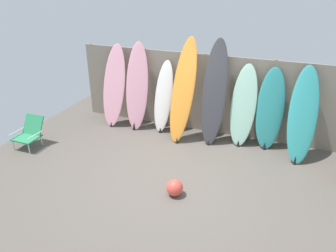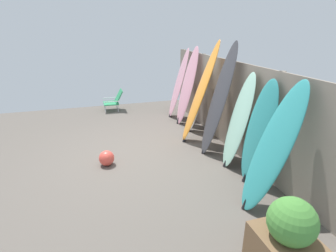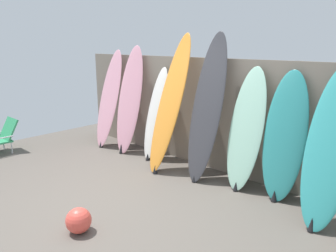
# 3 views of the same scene
# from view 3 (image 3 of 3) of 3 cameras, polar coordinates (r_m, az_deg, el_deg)

# --- Properties ---
(ground) EXTENTS (7.68, 7.68, 0.00)m
(ground) POSITION_cam_3_polar(r_m,az_deg,el_deg) (4.36, -10.33, -13.60)
(ground) COLOR #5B544C
(fence_back) EXTENTS (6.08, 0.11, 1.80)m
(fence_back) POSITION_cam_3_polar(r_m,az_deg,el_deg) (5.40, 6.64, 2.15)
(fence_back) COLOR gray
(fence_back) RESTS_ON ground
(surfboard_pink_0) EXTENTS (0.62, 0.62, 1.91)m
(surfboard_pink_0) POSITION_cam_3_polar(r_m,az_deg,el_deg) (6.61, -10.24, 4.62)
(surfboard_pink_0) COLOR pink
(surfboard_pink_0) RESTS_ON ground
(surfboard_pink_1) EXTENTS (0.60, 0.63, 1.99)m
(surfboard_pink_1) POSITION_cam_3_polar(r_m,az_deg,el_deg) (6.16, -6.72, 4.44)
(surfboard_pink_1) COLOR pink
(surfboard_pink_1) RESTS_ON ground
(surfboard_white_2) EXTENTS (0.50, 0.54, 1.63)m
(surfboard_white_2) POSITION_cam_3_polar(r_m,az_deg,el_deg) (5.77, -2.18, 2.06)
(surfboard_white_2) COLOR white
(surfboard_white_2) RESTS_ON ground
(surfboard_orange_3) EXTENTS (0.60, 0.86, 2.20)m
(surfboard_orange_3) POSITION_cam_3_polar(r_m,az_deg,el_deg) (5.20, 0.33, 3.92)
(surfboard_orange_3) COLOR orange
(surfboard_orange_3) RESTS_ON ground
(surfboard_charcoal_4) EXTENTS (0.52, 0.63, 2.20)m
(surfboard_charcoal_4) POSITION_cam_3_polar(r_m,az_deg,el_deg) (4.86, 6.80, 3.08)
(surfboard_charcoal_4) COLOR #38383D
(surfboard_charcoal_4) RESTS_ON ground
(surfboard_seafoam_5) EXTENTS (0.54, 0.46, 1.72)m
(surfboard_seafoam_5) POSITION_cam_3_polar(r_m,az_deg,el_deg) (4.66, 13.41, -0.73)
(surfboard_seafoam_5) COLOR #9ED6BC
(surfboard_seafoam_5) RESTS_ON ground
(surfboard_teal_6) EXTENTS (0.58, 0.42, 1.71)m
(surfboard_teal_6) POSITION_cam_3_polar(r_m,az_deg,el_deg) (4.46, 19.64, -1.92)
(surfboard_teal_6) COLOR teal
(surfboard_teal_6) RESTS_ON ground
(surfboard_teal_7) EXTENTS (0.59, 0.82, 1.82)m
(surfboard_teal_7) POSITION_cam_3_polar(r_m,az_deg,el_deg) (4.05, 26.48, -3.37)
(surfboard_teal_7) COLOR teal
(surfboard_teal_7) RESTS_ON ground
(beach_chair) EXTENTS (0.50, 0.58, 0.63)m
(beach_chair) POSITION_cam_3_polar(r_m,az_deg,el_deg) (6.95, -26.93, -1.51)
(beach_chair) COLOR silver
(beach_chair) RESTS_ON ground
(beach_ball) EXTENTS (0.28, 0.28, 0.28)m
(beach_ball) POSITION_cam_3_polar(r_m,az_deg,el_deg) (3.84, -15.31, -15.59)
(beach_ball) COLOR #E54C3F
(beach_ball) RESTS_ON ground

